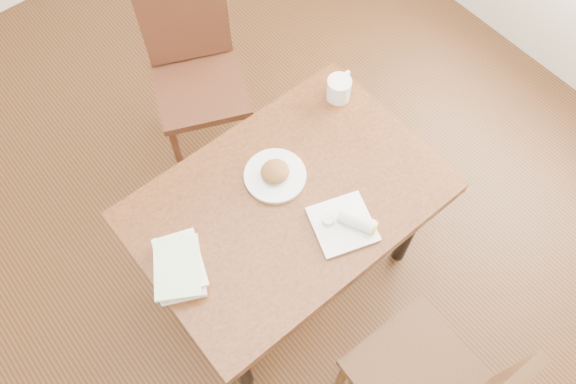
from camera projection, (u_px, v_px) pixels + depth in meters
ground at (288, 270)px, 2.75m from camera, size 4.00×5.00×0.01m
room_walls at (288, 23)px, 1.31m from camera, size 4.02×5.02×2.80m
table at (288, 209)px, 2.16m from camera, size 1.14×0.77×0.75m
chair_far at (195, 66)px, 2.65m from camera, size 0.55×0.55×0.95m
plate_scone at (275, 174)px, 2.10m from camera, size 0.24×0.24×0.07m
coffee_mug at (339, 88)px, 2.26m from camera, size 0.14×0.10×0.10m
plate_burrito at (347, 223)px, 2.01m from camera, size 0.27×0.27×0.07m
book_stack at (179, 267)px, 1.92m from camera, size 0.25×0.28×0.06m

